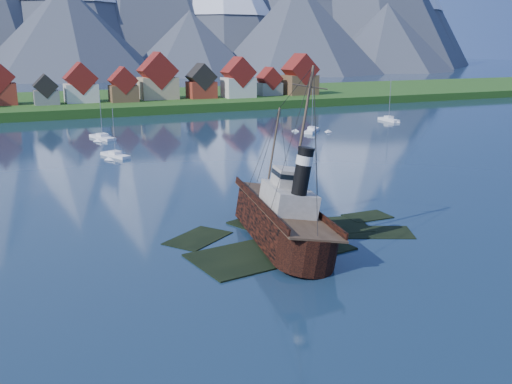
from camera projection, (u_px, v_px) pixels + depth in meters
name	position (u px, v px, depth m)	size (l,w,h in m)	color
ground	(287.00, 243.00, 67.39)	(1400.00, 1400.00, 0.00)	#172B40
shoal	(291.00, 239.00, 70.09)	(31.71, 21.24, 1.14)	black
shore_bank	(82.00, 106.00, 217.32)	(600.00, 80.00, 3.20)	#254413
seawall	(99.00, 117.00, 183.81)	(600.00, 2.50, 2.00)	#3F3D38
tugboat_wreck	(273.00, 215.00, 68.95)	(6.44, 27.74, 21.98)	black
sailboat_c	(115.00, 156.00, 119.26)	(5.04, 8.34, 10.55)	white
sailboat_d	(312.00, 131.00, 153.20)	(7.53, 8.00, 12.01)	white
sailboat_e	(102.00, 138.00, 142.01)	(5.20, 10.03, 11.30)	white
sailboat_f	(389.00, 120.00, 174.85)	(2.57, 8.79, 13.22)	white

